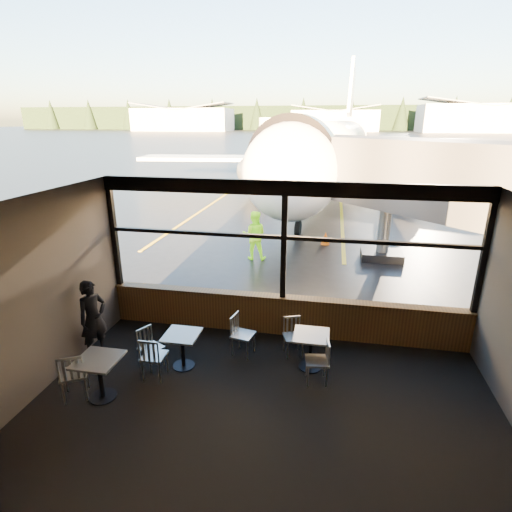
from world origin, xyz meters
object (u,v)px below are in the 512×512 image
(chair_near_w, at_px, (243,335))
(chair_mid_s, at_px, (154,356))
(passenger, at_px, (93,318))
(cafe_table_left, at_px, (101,378))
(airliner, at_px, (334,112))
(chair_near_e, at_px, (317,361))
(chair_mid_w, at_px, (151,348))
(cone_nose, at_px, (325,238))
(cone_wing, at_px, (259,187))
(cafe_table_near, at_px, (311,351))
(chair_near_n, at_px, (293,337))
(jet_bridge, at_px, (415,199))
(ground_crew, at_px, (254,235))
(cafe_table_mid, at_px, (183,350))
(chair_left_s, at_px, (74,374))

(chair_near_w, bearing_deg, chair_mid_s, -42.19)
(chair_near_w, distance_m, passenger, 3.09)
(chair_near_w, bearing_deg, cafe_table_left, -37.95)
(airliner, height_order, cafe_table_left, airliner)
(airliner, distance_m, cafe_table_left, 23.52)
(chair_near_e, xyz_separation_m, chair_mid_w, (-3.22, -0.13, -0.03))
(cone_nose, distance_m, cone_wing, 13.21)
(cafe_table_near, xyz_separation_m, chair_mid_w, (-3.08, -0.55, 0.04))
(chair_near_n, bearing_deg, cafe_table_left, 12.83)
(chair_mid_w, xyz_separation_m, cone_nose, (3.16, 9.08, -0.16))
(jet_bridge, relative_size, cone_nose, 20.87)
(chair_near_e, bearing_deg, cafe_table_left, 99.37)
(ground_crew, xyz_separation_m, cone_nose, (2.43, 2.24, -0.61))
(cafe_table_near, distance_m, chair_near_w, 1.42)
(chair_mid_s, relative_size, ground_crew, 0.52)
(jet_bridge, bearing_deg, chair_near_n, -117.24)
(airliner, distance_m, chair_near_e, 22.09)
(jet_bridge, bearing_deg, chair_near_e, -110.94)
(chair_mid_s, bearing_deg, airliner, 82.59)
(cafe_table_left, distance_m, cone_nose, 10.76)
(cone_nose, relative_size, cone_wing, 1.11)
(cafe_table_mid, height_order, passenger, passenger)
(chair_near_n, bearing_deg, passenger, -9.21)
(cafe_table_mid, xyz_separation_m, chair_near_n, (2.10, 0.83, 0.04))
(chair_left_s, height_order, passenger, passenger)
(passenger, bearing_deg, airliner, 15.64)
(chair_near_n, height_order, chair_left_s, chair_left_s)
(chair_near_n, relative_size, cone_nose, 1.65)
(chair_near_e, xyz_separation_m, chair_mid_s, (-3.02, -0.43, 0.01))
(jet_bridge, relative_size, cafe_table_near, 13.80)
(cafe_table_near, distance_m, cafe_table_mid, 2.52)
(cone_nose, bearing_deg, cafe_table_near, -90.51)
(cafe_table_mid, height_order, ground_crew, ground_crew)
(jet_bridge, distance_m, ground_crew, 5.44)
(cafe_table_left, relative_size, passenger, 0.48)
(cone_nose, bearing_deg, chair_near_e, -89.60)
(chair_left_s, bearing_deg, cone_nose, 39.53)
(cone_nose, bearing_deg, chair_near_n, -93.21)
(cafe_table_mid, bearing_deg, chair_mid_s, -133.40)
(chair_left_s, height_order, cone_nose, chair_left_s)
(jet_bridge, relative_size, chair_near_w, 11.57)
(chair_near_w, distance_m, chair_left_s, 3.21)
(cafe_table_near, xyz_separation_m, cone_wing, (-4.86, 20.78, -0.15))
(jet_bridge, xyz_separation_m, cafe_table_near, (-2.88, -6.74, -1.88))
(chair_near_e, height_order, chair_mid_s, chair_mid_s)
(jet_bridge, height_order, cafe_table_near, jet_bridge)
(cafe_table_left, xyz_separation_m, chair_near_n, (3.17, 2.00, 0.01))
(jet_bridge, relative_size, cafe_table_left, 13.05)
(chair_mid_s, distance_m, cone_wing, 21.73)
(chair_mid_s, xyz_separation_m, chair_mid_w, (-0.20, 0.30, -0.03))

